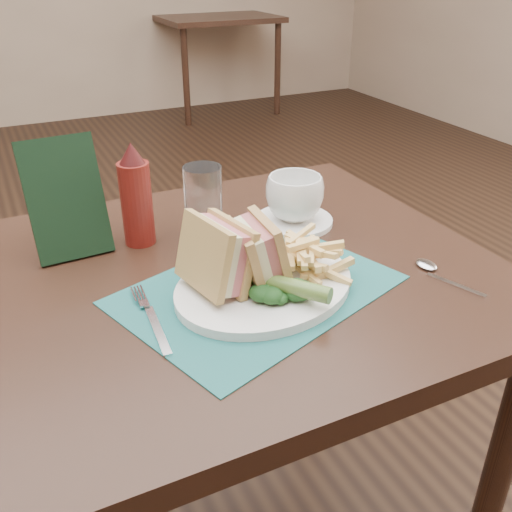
# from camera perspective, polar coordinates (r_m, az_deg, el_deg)

# --- Properties ---
(floor) EXTENTS (7.00, 7.00, 0.00)m
(floor) POSITION_cam_1_polar(r_m,az_deg,el_deg) (1.79, -9.12, -15.15)
(floor) COLOR black
(floor) RESTS_ON ground
(wall_back) EXTENTS (6.00, 0.00, 6.00)m
(wall_back) POSITION_cam_1_polar(r_m,az_deg,el_deg) (4.93, -21.83, 12.14)
(wall_back) COLOR tan
(wall_back) RESTS_ON ground
(table_main) EXTENTS (0.90, 0.75, 0.75)m
(table_main) POSITION_cam_1_polar(r_m,az_deg,el_deg) (1.18, -2.85, -17.31)
(table_main) COLOR black
(table_main) RESTS_ON ground
(table_bg_right) EXTENTS (0.90, 0.75, 0.75)m
(table_bg_right) POSITION_cam_1_polar(r_m,az_deg,el_deg) (4.95, -3.84, 18.56)
(table_bg_right) COLOR black
(table_bg_right) RESTS_ON ground
(placemat) EXTENTS (0.48, 0.41, 0.00)m
(placemat) POSITION_cam_1_polar(r_m,az_deg,el_deg) (0.89, 0.13, -3.38)
(placemat) COLOR #1B5654
(placemat) RESTS_ON table_main
(plate) EXTENTS (0.36, 0.32, 0.01)m
(plate) POSITION_cam_1_polar(r_m,az_deg,el_deg) (0.89, 0.84, -2.96)
(plate) COLOR white
(plate) RESTS_ON placemat
(sandwich_half_a) EXTENTS (0.10, 0.13, 0.11)m
(sandwich_half_a) POSITION_cam_1_polar(r_m,az_deg,el_deg) (0.83, -5.25, -0.24)
(sandwich_half_a) COLOR tan
(sandwich_half_a) RESTS_ON plate
(sandwich_half_b) EXTENTS (0.08, 0.11, 0.11)m
(sandwich_half_b) POSITION_cam_1_polar(r_m,az_deg,el_deg) (0.85, -1.12, 0.28)
(sandwich_half_b) COLOR tan
(sandwich_half_b) RESTS_ON plate
(kale_garnish) EXTENTS (0.11, 0.08, 0.03)m
(kale_garnish) POSITION_cam_1_polar(r_m,az_deg,el_deg) (0.83, 2.84, -3.54)
(kale_garnish) COLOR #133414
(kale_garnish) RESTS_ON plate
(pickle_spear) EXTENTS (0.09, 0.11, 0.03)m
(pickle_spear) POSITION_cam_1_polar(r_m,az_deg,el_deg) (0.83, 3.58, -3.09)
(pickle_spear) COLOR #466526
(pickle_spear) RESTS_ON plate
(fries_pile) EXTENTS (0.18, 0.20, 0.06)m
(fries_pile) POSITION_cam_1_polar(r_m,az_deg,el_deg) (0.91, 4.59, 0.56)
(fries_pile) COLOR #E6C173
(fries_pile) RESTS_ON plate
(fork) EXTENTS (0.05, 0.17, 0.01)m
(fork) POSITION_cam_1_polar(r_m,az_deg,el_deg) (0.83, -10.44, -5.97)
(fork) COLOR silver
(fork) RESTS_ON placemat
(spoon) EXTENTS (0.08, 0.15, 0.01)m
(spoon) POSITION_cam_1_polar(r_m,az_deg,el_deg) (0.97, 18.37, -1.93)
(spoon) COLOR silver
(spoon) RESTS_ON table_main
(saucer) EXTENTS (0.15, 0.15, 0.01)m
(saucer) POSITION_cam_1_polar(r_m,az_deg,el_deg) (1.11, 3.80, 3.53)
(saucer) COLOR white
(saucer) RESTS_ON table_main
(coffee_cup) EXTENTS (0.15, 0.15, 0.09)m
(coffee_cup) POSITION_cam_1_polar(r_m,az_deg,el_deg) (1.09, 3.88, 5.83)
(coffee_cup) COLOR white
(coffee_cup) RESTS_ON saucer
(drinking_glass) EXTENTS (0.09, 0.09, 0.13)m
(drinking_glass) POSITION_cam_1_polar(r_m,az_deg,el_deg) (1.05, -5.27, 5.52)
(drinking_glass) COLOR white
(drinking_glass) RESTS_ON table_main
(ketchup_bottle) EXTENTS (0.07, 0.07, 0.19)m
(ketchup_bottle) POSITION_cam_1_polar(r_m,az_deg,el_deg) (1.02, -11.93, 6.05)
(ketchup_bottle) COLOR maroon
(ketchup_bottle) RESTS_ON table_main
(check_presenter) EXTENTS (0.13, 0.08, 0.20)m
(check_presenter) POSITION_cam_1_polar(r_m,az_deg,el_deg) (1.01, -18.50, 5.46)
(check_presenter) COLOR black
(check_presenter) RESTS_ON table_main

